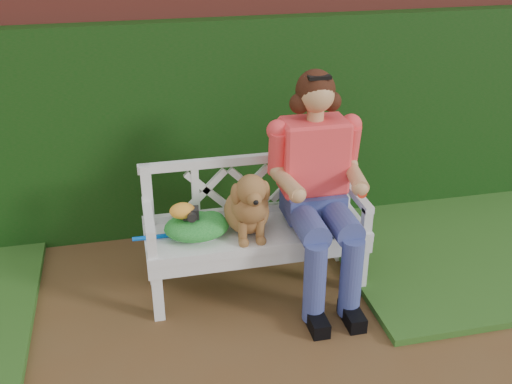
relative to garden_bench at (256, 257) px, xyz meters
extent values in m
plane|color=brown|center=(-0.41, -0.72, -0.24)|extent=(60.00, 60.00, 0.00)
cube|color=brown|center=(-0.41, 1.18, 0.86)|extent=(10.00, 0.30, 2.20)
cube|color=#1B3511|center=(-0.41, 0.96, 0.61)|extent=(10.00, 0.18, 1.70)
cube|color=#2E531F|center=(1.99, 0.18, -0.21)|extent=(2.60, 2.00, 0.05)
cube|color=black|center=(-0.44, -0.03, 0.42)|extent=(0.11, 0.09, 0.07)
ellipsoid|color=orange|center=(-0.49, -0.02, 0.44)|extent=(0.19, 0.16, 0.11)
camera|label=1|loc=(-0.78, -3.44, 2.27)|focal=42.00mm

